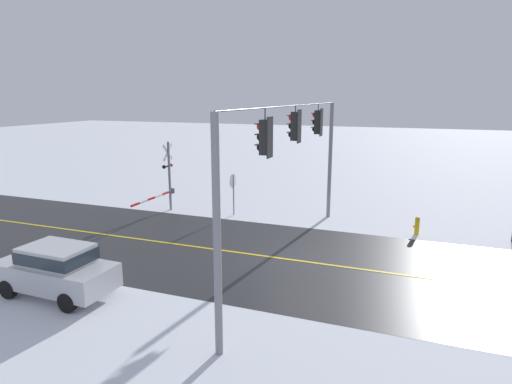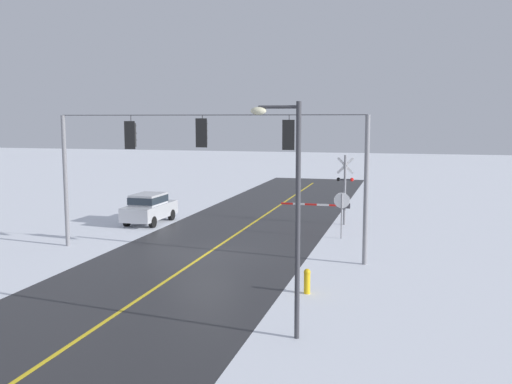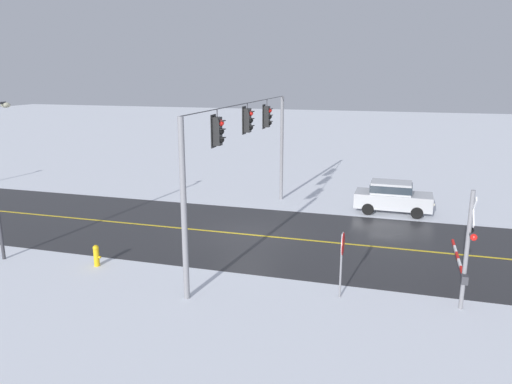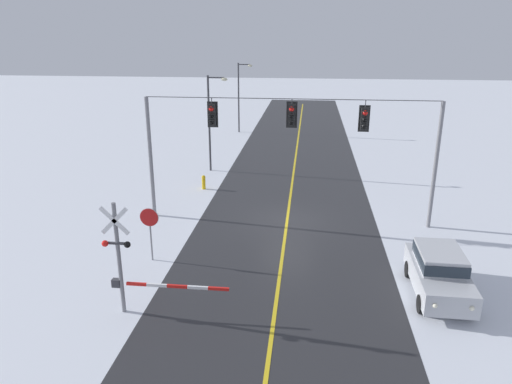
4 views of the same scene
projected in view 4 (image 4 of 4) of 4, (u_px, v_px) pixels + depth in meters
ground_plane at (287, 221)px, 24.27m from camera, size 160.00×160.00×0.00m
road_asphalt at (292, 185)px, 29.92m from camera, size 9.00×80.00×0.01m
lane_centre_line at (292, 185)px, 29.92m from camera, size 0.14×72.00×0.01m
signal_span at (288, 139)px, 22.89m from camera, size 14.20×0.47×6.22m
stop_sign at (150, 223)px, 19.54m from camera, size 0.80×0.09×2.35m
railroad_crossing at (128, 261)px, 15.72m from camera, size 4.19×0.31×4.00m
parked_car_silver at (439, 271)px, 17.18m from camera, size 1.88×4.23×1.74m
streetlamp_near at (212, 115)px, 31.90m from camera, size 1.39×0.28×6.50m
streetlamp_far at (241, 91)px, 44.70m from camera, size 1.39×0.28×6.50m
fire_hydrant at (204, 182)px, 29.06m from camera, size 0.24×0.31×0.88m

